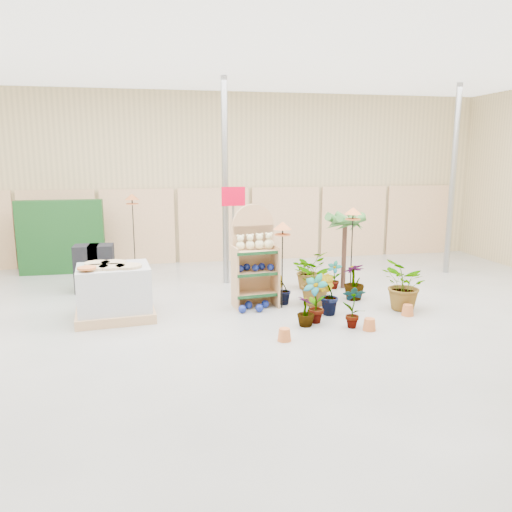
{
  "coord_description": "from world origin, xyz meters",
  "views": [
    {
      "loc": [
        -1.45,
        -7.45,
        2.82
      ],
      "look_at": [
        0.3,
        1.5,
        1.0
      ],
      "focal_mm": 35.0,
      "sensor_mm": 36.0,
      "label": 1
    }
  ],
  "objects": [
    {
      "name": "gazing_balls_floor",
      "position": [
        0.23,
        1.32,
        0.07
      ],
      "size": [
        0.63,
        0.39,
        0.15
      ],
      "color": "navy",
      "rests_on": "ground"
    },
    {
      "name": "palm",
      "position": [
        2.45,
        2.57,
        1.49
      ],
      "size": [
        0.7,
        0.7,
        1.74
      ],
      "color": "#3F261C",
      "rests_on": "ground"
    },
    {
      "name": "pallet_stack",
      "position": [
        -2.28,
        1.36,
        0.48
      ],
      "size": [
        1.45,
        1.25,
        0.99
      ],
      "rotation": [
        0.0,
        0.0,
        0.11
      ],
      "color": "tan",
      "rests_on": "ground"
    },
    {
      "name": "bird_table_back",
      "position": [
        -2.07,
        4.78,
        1.82
      ],
      "size": [
        0.34,
        0.34,
        1.96
      ],
      "color": "black",
      "rests_on": "ground"
    },
    {
      "name": "potted_plant_7",
      "position": [
        0.92,
        0.3,
        0.26
      ],
      "size": [
        0.4,
        0.4,
        0.52
      ],
      "primitive_type": "imported",
      "rotation": [
        0.0,
        0.0,
        2.1
      ],
      "color": "#2E6328",
      "rests_on": "ground"
    },
    {
      "name": "potted_plant_5",
      "position": [
        0.84,
        1.6,
        0.3
      ],
      "size": [
        0.39,
        0.34,
        0.6
      ],
      "primitive_type": "imported",
      "rotation": [
        0.0,
        0.0,
        3.41
      ],
      "color": "#2E6328",
      "rests_on": "ground"
    },
    {
      "name": "charcoal_planters",
      "position": [
        -2.83,
        3.31,
        0.5
      ],
      "size": [
        0.8,
        0.5,
        1.0
      ],
      "color": "black",
      "rests_on": "ground"
    },
    {
      "name": "potted_plant_10",
      "position": [
        2.99,
        0.81,
        0.48
      ],
      "size": [
        0.79,
        0.9,
        0.97
      ],
      "primitive_type": "imported",
      "rotation": [
        0.0,
        0.0,
        4.67
      ],
      "color": "#2E6328",
      "rests_on": "ground"
    },
    {
      "name": "offer_sign",
      "position": [
        0.1,
        2.98,
        1.57
      ],
      "size": [
        0.5,
        0.08,
        2.2
      ],
      "color": "gray",
      "rests_on": "ground"
    },
    {
      "name": "teddy_bears",
      "position": [
        0.32,
        1.6,
        1.23
      ],
      "size": [
        0.72,
        0.19,
        0.31
      ],
      "color": "#F3E7AC",
      "rests_on": "display_shelf"
    },
    {
      "name": "potted_plant_11",
      "position": [
        0.88,
        2.67,
        0.37
      ],
      "size": [
        0.53,
        0.53,
        0.74
      ],
      "primitive_type": "imported",
      "rotation": [
        0.0,
        0.0,
        4.4
      ],
      "color": "#2E6328",
      "rests_on": "ground"
    },
    {
      "name": "potted_plant_1",
      "position": [
        1.49,
        0.84,
        0.37
      ],
      "size": [
        0.52,
        0.5,
        0.74
      ],
      "primitive_type": "imported",
      "rotation": [
        0.0,
        0.0,
        2.5
      ],
      "color": "#2E6328",
      "rests_on": "ground"
    },
    {
      "name": "potted_plant_2",
      "position": [
        1.48,
        1.44,
        0.46
      ],
      "size": [
        0.87,
        0.96,
        0.91
      ],
      "primitive_type": "imported",
      "rotation": [
        0.0,
        0.0,
        4.93
      ],
      "color": "#2E6328",
      "rests_on": "ground"
    },
    {
      "name": "bird_table_right",
      "position": [
        2.32,
        1.84,
        1.71
      ],
      "size": [
        0.34,
        0.34,
        1.84
      ],
      "color": "black",
      "rests_on": "ground"
    },
    {
      "name": "display_shelf",
      "position": [
        0.29,
        1.69,
        0.89
      ],
      "size": [
        0.87,
        0.61,
        1.95
      ],
      "rotation": [
        0.0,
        0.0,
        0.12
      ],
      "color": "tan",
      "rests_on": "ground"
    },
    {
      "name": "potted_plant_3",
      "position": [
        2.33,
        1.67,
        0.37
      ],
      "size": [
        0.49,
        0.49,
        0.74
      ],
      "primitive_type": "imported",
      "rotation": [
        0.0,
        0.0,
        3.34
      ],
      "color": "#2E6328",
      "rests_on": "ground"
    },
    {
      "name": "potted_plant_4",
      "position": [
        2.23,
        2.52,
        0.31
      ],
      "size": [
        0.39,
        0.37,
        0.61
      ],
      "primitive_type": "imported",
      "rotation": [
        0.0,
        0.0,
        5.63
      ],
      "color": "#2E6328",
      "rests_on": "ground"
    },
    {
      "name": "trellis_stock",
      "position": [
        -3.8,
        5.2,
        0.9
      ],
      "size": [
        2.0,
        0.3,
        1.8
      ],
      "primitive_type": "cube",
      "color": "#123D16",
      "rests_on": "ground"
    },
    {
      "name": "potted_plant_0",
      "position": [
        1.13,
        0.45,
        0.43
      ],
      "size": [
        0.52,
        0.54,
        0.85
      ],
      "primitive_type": "imported",
      "rotation": [
        0.0,
        0.0,
        5.37
      ],
      "color": "#2E6328",
      "rests_on": "ground"
    },
    {
      "name": "gazing_balls_shelf",
      "position": [
        0.29,
        1.57,
        0.77
      ],
      "size": [
        0.72,
        0.24,
        0.14
      ],
      "color": "navy",
      "rests_on": "display_shelf"
    },
    {
      "name": "potted_plant_6",
      "position": [
        1.69,
        2.68,
        0.41
      ],
      "size": [
        0.94,
        0.89,
        0.82
      ],
      "primitive_type": "imported",
      "rotation": [
        0.0,
        0.0,
        0.45
      ],
      "color": "#2E6328",
      "rests_on": "ground"
    },
    {
      "name": "bird_table_front",
      "position": [
        0.78,
        1.39,
        1.52
      ],
      "size": [
        0.34,
        0.34,
        1.65
      ],
      "color": "black",
      "rests_on": "ground"
    },
    {
      "name": "potted_plant_8",
      "position": [
        1.68,
        0.08,
        0.36
      ],
      "size": [
        0.43,
        0.34,
        0.73
      ],
      "primitive_type": "imported",
      "rotation": [
        0.0,
        0.0,
        2.91
      ],
      "color": "#2E6328",
      "rests_on": "ground"
    },
    {
      "name": "room",
      "position": [
        0.0,
        0.91,
        2.21
      ],
      "size": [
        15.2,
        12.1,
        4.7
      ],
      "color": "gray",
      "rests_on": "ground"
    }
  ]
}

